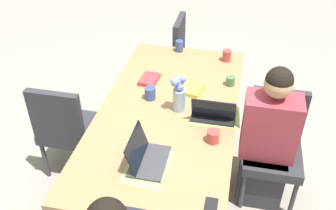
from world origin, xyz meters
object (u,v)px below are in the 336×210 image
coffee_mug_centre_left (227,56)px  book_blue_cover (193,89)px  flower_vase (179,94)px  coffee_mug_centre_right (230,81)px  phone_black (211,208)px  person_near_left_mid (266,144)px  coffee_mug_near_right (150,93)px  laptop_head_left_left_near (146,157)px  book_red_cover (149,79)px  laptop_near_left_mid (213,113)px  dining_table (168,118)px  chair_near_left_mid (274,141)px  coffee_mug_near_left (179,46)px  chair_head_right_right_near (189,55)px  coffee_mug_far_left (213,137)px  chair_far_left_far (66,126)px

coffee_mug_centre_left → book_blue_cover: bearing=158.2°
flower_vase → coffee_mug_centre_right: bearing=-39.9°
coffee_mug_centre_left → phone_black: bearing=-178.0°
person_near_left_mid → flower_vase: bearing=88.2°
flower_vase → coffee_mug_centre_right: size_ratio=3.68×
person_near_left_mid → phone_black: (-0.86, 0.34, 0.21)m
flower_vase → coffee_mug_near_right: size_ratio=2.94×
laptop_head_left_left_near → book_red_cover: bearing=13.0°
coffee_mug_centre_right → phone_black: bearing=179.8°
laptop_near_left_mid → phone_black: laptop_near_left_mid is taller
laptop_near_left_mid → phone_black: (-0.83, -0.08, -0.04)m
dining_table → coffee_mug_near_right: 0.24m
chair_near_left_mid → coffee_mug_near_left: 1.30m
chair_head_right_right_near → laptop_near_left_mid: bearing=-163.8°
flower_vase → chair_near_left_mid: bearing=-85.9°
coffee_mug_far_left → flower_vase: bearing=43.7°
dining_table → coffee_mug_centre_left: size_ratio=19.64×
laptop_head_left_left_near → phone_black: laptop_head_left_left_near is taller
person_near_left_mid → coffee_mug_near_left: bearing=41.9°
dining_table → person_near_left_mid: (0.00, -0.76, -0.13)m
coffee_mug_near_left → coffee_mug_far_left: bearing=-159.5°
dining_table → laptop_near_left_mid: (-0.02, -0.35, 0.11)m
coffee_mug_far_left → book_red_cover: (0.66, 0.61, -0.03)m
coffee_mug_near_left → coffee_mug_centre_left: size_ratio=1.02×
person_near_left_mid → book_blue_cover: person_near_left_mid is taller
person_near_left_mid → coffee_mug_near_left: 1.30m
coffee_mug_near_left → coffee_mug_near_right: bearing=174.7°
laptop_head_left_left_near → book_red_cover: size_ratio=1.60×
coffee_mug_centre_right → book_blue_cover: size_ratio=0.40×
chair_near_left_mid → laptop_head_left_left_near: size_ratio=2.81×
dining_table → coffee_mug_far_left: (-0.28, -0.37, 0.11)m
chair_far_left_far → laptop_near_left_mid: (0.05, -1.18, 0.28)m
book_blue_cover → chair_far_left_far: bearing=124.9°
chair_near_left_mid → book_blue_cover: 0.76m
chair_far_left_far → coffee_mug_near_right: (0.20, -0.67, 0.28)m
chair_head_right_right_near → coffee_mug_far_left: bearing=-165.4°
coffee_mug_centre_right → book_red_cover: coffee_mug_centre_right is taller
flower_vase → chair_far_left_far: bearing=96.3°
laptop_head_left_left_near → book_red_cover: (0.95, 0.22, -0.03)m
coffee_mug_near_right → book_red_cover: 0.26m
person_near_left_mid → coffee_mug_near_left: person_near_left_mid is taller
chair_near_left_mid → coffee_mug_far_left: (-0.36, 0.45, 0.28)m
person_near_left_mid → coffee_mug_centre_left: 0.98m
laptop_near_left_mid → person_near_left_mid: bearing=-86.4°
chair_far_left_far → coffee_mug_near_left: (1.03, -0.75, 0.29)m
book_red_cover → phone_black: (-1.23, -0.67, -0.01)m
flower_vase → book_red_cover: bearing=42.3°
coffee_mug_near_right → person_near_left_mid: bearing=-97.3°
dining_table → flower_vase: bearing=-70.5°
phone_black → coffee_mug_near_right: bearing=-148.0°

